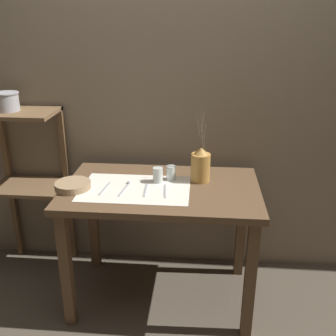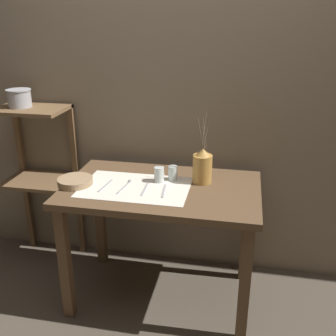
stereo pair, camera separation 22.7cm
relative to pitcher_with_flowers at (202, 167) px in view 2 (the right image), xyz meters
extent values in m
plane|color=brown|center=(-0.23, -0.11, -0.89)|extent=(12.00, 12.00, 0.00)
cube|color=#7A6B56|center=(-0.23, 0.35, 0.31)|extent=(7.00, 0.06, 2.40)
cube|color=brown|center=(-0.23, -0.11, -0.12)|extent=(1.16, 0.70, 0.04)
cube|color=brown|center=(-0.75, -0.40, -0.51)|extent=(0.06, 0.06, 0.75)
cube|color=brown|center=(0.29, -0.40, -0.51)|extent=(0.06, 0.06, 0.75)
cube|color=brown|center=(-0.75, 0.18, -0.51)|extent=(0.06, 0.06, 0.75)
cube|color=brown|center=(0.29, 0.18, -0.51)|extent=(0.06, 0.06, 0.75)
cube|color=brown|center=(-1.16, 0.14, 0.27)|extent=(0.46, 0.33, 0.02)
cube|color=brown|center=(-1.16, 0.14, -0.25)|extent=(0.46, 0.33, 0.02)
cube|color=brown|center=(-1.37, 0.28, -0.31)|extent=(0.04, 0.04, 1.17)
cube|color=brown|center=(-0.95, 0.28, -0.31)|extent=(0.04, 0.04, 1.17)
cube|color=silver|center=(-0.38, -0.15, -0.10)|extent=(0.63, 0.41, 0.00)
cylinder|color=#B7843D|center=(0.00, 0.00, -0.01)|extent=(0.12, 0.12, 0.17)
cone|color=#B7843D|center=(0.00, 0.00, 0.09)|extent=(0.09, 0.09, 0.04)
cylinder|color=brown|center=(-0.02, -0.01, 0.21)|extent=(0.04, 0.02, 0.18)
cylinder|color=brown|center=(0.01, 0.00, 0.21)|extent=(0.03, 0.01, 0.19)
cylinder|color=brown|center=(0.01, 0.00, 0.18)|extent=(0.02, 0.02, 0.14)
cylinder|color=brown|center=(0.00, -0.01, 0.18)|extent=(0.02, 0.01, 0.13)
cylinder|color=brown|center=(0.00, 0.01, 0.22)|extent=(0.02, 0.03, 0.21)
cylinder|color=brown|center=(-0.01, -0.01, 0.20)|extent=(0.04, 0.02, 0.17)
cylinder|color=#9E7F5B|center=(-0.74, -0.19, -0.08)|extent=(0.21, 0.21, 0.04)
cylinder|color=silver|center=(-0.25, -0.05, -0.05)|extent=(0.06, 0.06, 0.09)
cylinder|color=silver|center=(-0.18, 0.00, -0.05)|extent=(0.06, 0.06, 0.09)
cube|color=#A8A8AD|center=(-0.55, -0.18, -0.10)|extent=(0.03, 0.18, 0.00)
cube|color=#A8A8AD|center=(-0.44, -0.18, -0.10)|extent=(0.04, 0.18, 0.00)
sphere|color=#A8A8AD|center=(-0.43, -0.09, -0.09)|extent=(0.02, 0.02, 0.02)
cube|color=#A8A8AD|center=(-0.31, -0.18, -0.10)|extent=(0.02, 0.18, 0.00)
cube|color=#A8A8AD|center=(-0.20, -0.18, -0.10)|extent=(0.03, 0.18, 0.00)
cylinder|color=#A8A8AD|center=(-1.23, 0.14, 0.34)|extent=(0.15, 0.15, 0.12)
cylinder|color=#A8A8AD|center=(-1.23, 0.14, 0.39)|extent=(0.16, 0.16, 0.01)
camera|label=1|loc=(0.00, -2.22, 0.85)|focal=42.00mm
camera|label=2|loc=(0.22, -2.18, 0.85)|focal=42.00mm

